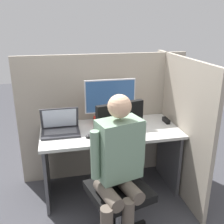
# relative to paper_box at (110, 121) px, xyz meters

# --- Properties ---
(ground_plane) EXTENTS (12.00, 12.00, 0.00)m
(ground_plane) POSITION_rel_paper_box_xyz_m (-0.03, -0.48, -0.76)
(ground_plane) COLOR #3D3D42
(cubicle_panel_back) EXTENTS (1.91, 0.04, 1.46)m
(cubicle_panel_back) POSITION_rel_paper_box_xyz_m (-0.03, 0.22, -0.03)
(cubicle_panel_back) COLOR gray
(cubicle_panel_back) RESTS_ON ground
(cubicle_panel_right) EXTENTS (0.04, 1.31, 1.46)m
(cubicle_panel_right) POSITION_rel_paper_box_xyz_m (0.70, -0.21, -0.03)
(cubicle_panel_right) COLOR gray
(cubicle_panel_right) RESTS_ON ground
(desk) EXTENTS (1.41, 0.68, 0.73)m
(desk) POSITION_rel_paper_box_xyz_m (-0.03, -0.14, -0.21)
(desk) COLOR #B7B7B2
(desk) RESTS_ON ground
(paper_box) EXTENTS (0.33, 0.24, 0.06)m
(paper_box) POSITION_rel_paper_box_xyz_m (0.00, 0.00, 0.00)
(paper_box) COLOR red
(paper_box) RESTS_ON desk
(monitor) EXTENTS (0.54, 0.22, 0.43)m
(monitor) POSITION_rel_paper_box_xyz_m (0.00, 0.00, 0.26)
(monitor) COLOR #B2B2B7
(monitor) RESTS_ON paper_box
(laptop) EXTENTS (0.37, 0.25, 0.26)m
(laptop) POSITION_rel_paper_box_xyz_m (-0.54, -0.13, 0.02)
(laptop) COLOR #2D2D33
(laptop) RESTS_ON desk
(mouse) EXTENTS (0.07, 0.05, 0.03)m
(mouse) POSITION_rel_paper_box_xyz_m (-0.27, -0.30, -0.02)
(mouse) COLOR black
(mouse) RESTS_ON desk
(stapler) EXTENTS (0.04, 0.13, 0.05)m
(stapler) POSITION_rel_paper_box_xyz_m (0.61, -0.08, -0.01)
(stapler) COLOR black
(stapler) RESTS_ON desk
(carrot_toy) EXTENTS (0.05, 0.13, 0.05)m
(carrot_toy) POSITION_rel_paper_box_xyz_m (-0.16, -0.33, -0.01)
(carrot_toy) COLOR orange
(carrot_toy) RESTS_ON desk
(office_chair) EXTENTS (0.57, 0.61, 1.14)m
(office_chair) POSITION_rel_paper_box_xyz_m (-0.07, -0.69, -0.18)
(office_chair) COLOR black
(office_chair) RESTS_ON ground
(person) EXTENTS (0.47, 0.48, 1.29)m
(person) POSITION_rel_paper_box_xyz_m (-0.12, -0.86, -0.01)
(person) COLOR brown
(person) RESTS_ON ground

